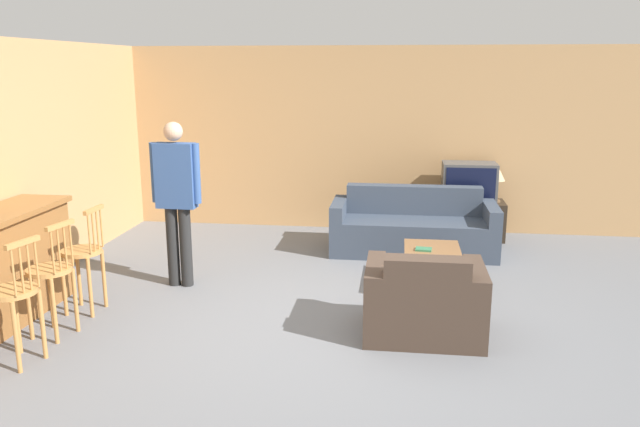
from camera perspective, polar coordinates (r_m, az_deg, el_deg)
name	(u,v)px	position (r m, az deg, el deg)	size (l,w,h in m)	color
ground_plane	(325,327)	(5.77, 0.43, -10.36)	(24.00, 24.00, 0.00)	slate
wall_back	(356,139)	(8.98, 3.27, 6.79)	(9.40, 0.08, 2.60)	tan
wall_left	(52,158)	(7.72, -23.30, 4.66)	(0.08, 8.65, 2.60)	tan
bar_chair_near	(15,300)	(5.47, -26.13, -7.09)	(0.46, 0.46, 1.04)	#B77F42
bar_chair_mid	(51,278)	(5.89, -23.36, -5.40)	(0.44, 0.44, 1.04)	#B77F42
bar_chair_far	(84,258)	(6.36, -20.80, -3.84)	(0.39, 0.39, 1.04)	#B77F42
couch_far	(413,229)	(8.02, 8.52, -1.41)	(2.06, 0.84, 0.81)	#384251
armchair_near	(424,303)	(5.57, 9.51, -8.09)	(1.03, 0.80, 0.79)	#423328
coffee_table	(433,257)	(6.75, 10.25, -3.91)	(0.60, 0.93, 0.40)	brown
tv_unit	(467,219)	(8.82, 13.27, -0.53)	(0.99, 0.49, 0.52)	#2D2319
tv	(469,182)	(8.71, 13.46, 2.81)	(0.72, 0.45, 0.53)	#4C4C4C
book_on_table	(424,249)	(6.75, 9.45, -3.24)	(0.18, 0.15, 0.02)	#33704C
table_lamp	(496,173)	(8.74, 15.80, 3.56)	(0.24, 0.24, 0.53)	brown
person_by_window	(176,194)	(6.72, -12.99, 1.75)	(0.54, 0.20, 1.76)	black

